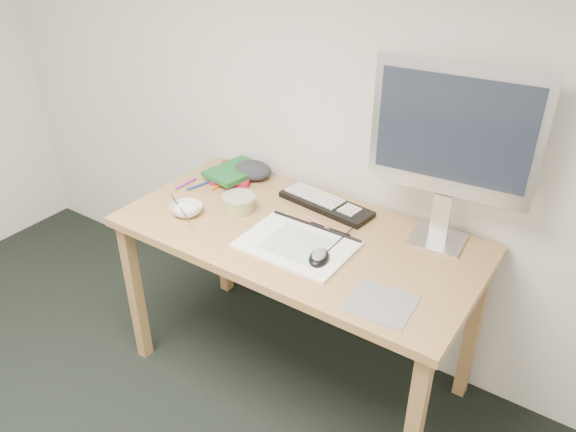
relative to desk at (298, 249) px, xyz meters
The scene contains 18 objects.
desk is the anchor object (origin of this frame).
mousepad 0.51m from the desk, 24.96° to the right, with size 0.21×0.19×0.00m, color gray.
sketchpad 0.13m from the desk, 59.79° to the right, with size 0.41×0.29×0.01m, color white.
keyboard 0.25m from the desk, 92.44° to the left, with size 0.41×0.13×0.02m, color black.
monitor 0.72m from the desk, 27.38° to the left, with size 0.58×0.19×0.67m.
mouse 0.24m from the desk, 36.61° to the right, with size 0.07×0.11×0.04m, color black.
rice_bowl 0.48m from the desk, 162.63° to the right, with size 0.13×0.13×0.04m, color silver.
chopsticks 0.50m from the desk, 159.21° to the right, with size 0.02×0.02×0.24m, color silver.
fruit_tub 0.31m from the desk, behind, with size 0.14×0.14×0.07m, color #CFCD49.
book_red 0.56m from the desk, 154.38° to the left, with size 0.17×0.23×0.02m, color maroon.
book_green 0.55m from the desk, 155.29° to the left, with size 0.18×0.25×0.02m, color #175C27.
cloth_lump 0.52m from the desk, 146.96° to the left, with size 0.15×0.13×0.06m, color #222529.
pencil_pink 0.13m from the desk, 71.43° to the left, with size 0.01×0.01×0.17m, color pink.
pencil_tan 0.10m from the desk, 113.87° to the left, with size 0.01×0.01×0.19m, color tan.
pencil_black 0.15m from the desk, 41.25° to the left, with size 0.01×0.01×0.18m, color black.
marker_blue 0.58m from the desk, behind, with size 0.01×0.01×0.12m, color navy.
marker_orange 0.52m from the desk, 165.42° to the left, with size 0.01×0.01×0.12m, color #E95A1B.
marker_purple 0.63m from the desk, behind, with size 0.01×0.01×0.12m, color purple.
Camera 1 is at (1.30, -0.10, 1.90)m, focal length 35.00 mm.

